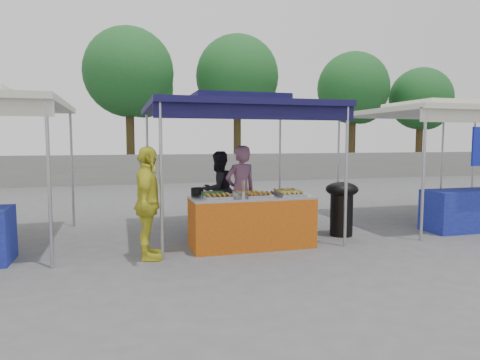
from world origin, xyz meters
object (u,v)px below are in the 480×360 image
object	(u,v)px
customer_person	(148,203)
vendor_table	(252,221)
cooking_pot	(197,191)
helper_man	(218,190)
vendor_woman	(241,192)
wok_burner	(342,204)

from	to	relation	value
customer_person	vendor_table	bearing A→B (deg)	-71.01
cooking_pot	helper_man	bearing A→B (deg)	63.43
vendor_table	customer_person	world-z (taller)	customer_person
cooking_pot	customer_person	world-z (taller)	customer_person
vendor_woman	cooking_pot	bearing A→B (deg)	10.09
vendor_table	vendor_woman	distance (m)	0.85
vendor_table	helper_man	bearing A→B (deg)	95.83
vendor_woman	customer_person	world-z (taller)	customer_person
wok_burner	vendor_woman	bearing A→B (deg)	-170.90
vendor_woman	customer_person	distance (m)	2.02
vendor_woman	helper_man	bearing A→B (deg)	-93.00
vendor_table	cooking_pot	bearing A→B (deg)	157.74
vendor_woman	wok_burner	bearing A→B (deg)	153.03
vendor_table	customer_person	xyz separation A→B (m)	(-1.69, -0.31, 0.41)
wok_burner	customer_person	bearing A→B (deg)	-148.18
customer_person	wok_burner	bearing A→B (deg)	-70.74
vendor_table	wok_burner	world-z (taller)	wok_burner
cooking_pot	customer_person	xyz separation A→B (m)	(-0.85, -0.65, -0.07)
helper_man	customer_person	world-z (taller)	customer_person
helper_man	customer_person	size ratio (longest dim) A/B	0.92
vendor_table	vendor_woman	xyz separation A→B (m)	(0.02, 0.75, 0.41)
wok_burner	helper_man	xyz separation A→B (m)	(-2.02, 1.33, 0.18)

